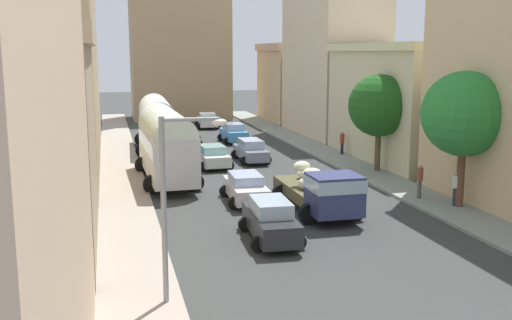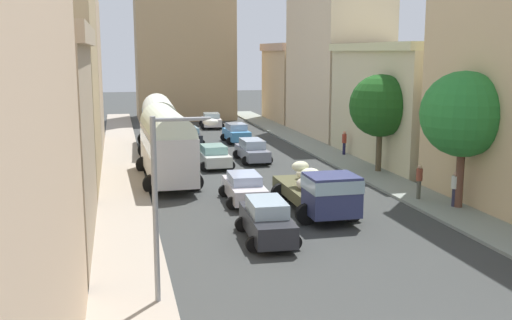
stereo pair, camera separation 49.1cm
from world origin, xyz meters
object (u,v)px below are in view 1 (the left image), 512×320
(parked_bus_1, at_px, (157,121))
(car_2, at_px, (208,120))
(car_0, at_px, (251,150))
(pedestrian_1, at_px, (342,142))
(streetlamp_near, at_px, (174,192))
(pedestrian_0, at_px, (456,187))
(parked_bus_0, at_px, (166,142))
(car_3, at_px, (271,220))
(car_6, at_px, (186,136))
(car_1, at_px, (234,133))
(car_4, at_px, (246,188))
(pedestrian_2, at_px, (420,180))
(car_5, at_px, (212,156))
(cargo_truck_0, at_px, (321,190))

(parked_bus_1, distance_m, car_2, 14.04)
(car_0, bearing_deg, pedestrian_1, 4.04)
(parked_bus_1, relative_size, streetlamp_near, 1.64)
(pedestrian_0, bearing_deg, parked_bus_0, 143.55)
(parked_bus_1, bearing_deg, pedestrian_0, -59.23)
(car_3, distance_m, streetlamp_near, 7.23)
(parked_bus_0, xyz_separation_m, car_6, (2.80, 13.17, -1.57))
(car_1, xyz_separation_m, car_4, (-3.48, -19.49, -0.05))
(car_0, bearing_deg, car_6, 112.21)
(pedestrian_2, bearing_deg, parked_bus_1, 121.06)
(parked_bus_1, xyz_separation_m, streetlamp_near, (-1.79, -28.27, 1.20))
(parked_bus_0, relative_size, car_5, 2.38)
(car_6, xyz_separation_m, pedestrian_1, (10.03, -7.60, 0.31))
(car_1, height_order, car_2, car_1)
(car_0, relative_size, car_5, 1.13)
(car_2, xyz_separation_m, car_4, (-3.00, -29.52, -0.00))
(pedestrian_0, distance_m, pedestrian_2, 1.95)
(parked_bus_0, xyz_separation_m, pedestrian_0, (12.53, -9.26, -1.28))
(car_2, xyz_separation_m, car_3, (-3.41, -35.69, 0.08))
(car_1, relative_size, car_6, 0.96)
(parked_bus_0, relative_size, pedestrian_1, 5.07)
(car_1, bearing_deg, pedestrian_2, -77.07)
(car_5, bearing_deg, parked_bus_0, -131.95)
(car_1, distance_m, car_5, 10.76)
(car_1, height_order, pedestrian_0, pedestrian_0)
(car_4, relative_size, car_5, 1.09)
(cargo_truck_0, height_order, pedestrian_2, cargo_truck_0)
(cargo_truck_0, relative_size, car_1, 1.85)
(car_2, xyz_separation_m, pedestrian_2, (5.37, -31.35, 0.34))
(car_2, relative_size, pedestrian_1, 2.26)
(car_1, distance_m, car_6, 3.99)
(car_2, xyz_separation_m, pedestrian_0, (6.27, -33.08, 0.29))
(car_1, bearing_deg, cargo_truck_0, -91.75)
(car_2, bearing_deg, pedestrian_1, -70.20)
(parked_bus_0, distance_m, pedestrian_1, 14.05)
(parked_bus_0, bearing_deg, cargo_truck_0, -55.50)
(car_4, height_order, pedestrian_1, pedestrian_1)
(parked_bus_1, bearing_deg, car_6, 39.58)
(parked_bus_1, height_order, car_4, parked_bus_1)
(car_5, height_order, pedestrian_2, pedestrian_2)
(car_3, height_order, pedestrian_2, pedestrian_2)
(car_5, bearing_deg, pedestrian_1, 11.57)
(car_1, height_order, pedestrian_2, pedestrian_2)
(parked_bus_1, xyz_separation_m, car_1, (6.36, 2.63, -1.41))
(car_4, relative_size, pedestrian_1, 2.33)
(car_3, bearing_deg, car_1, 81.39)
(parked_bus_0, xyz_separation_m, car_2, (6.26, 23.82, -1.57))
(car_1, distance_m, streetlamp_near, 32.06)
(parked_bus_0, bearing_deg, pedestrian_2, -32.91)
(parked_bus_1, bearing_deg, car_3, -83.86)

